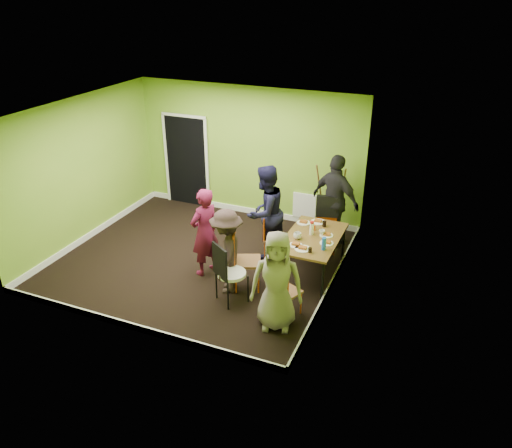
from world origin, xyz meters
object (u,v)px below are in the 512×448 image
(person_back_end, at_px, (335,201))
(person_left_near, at_px, (227,251))
(chair_back_end, at_px, (327,212))
(dining_table, at_px, (313,240))
(chair_left_far, at_px, (273,235))
(chair_front_end, at_px, (284,289))
(person_standing, at_px, (205,232))
(blue_bottle, at_px, (324,244))
(thermos, at_px, (312,229))
(chair_left_near, at_px, (242,256))
(orange_bottle, at_px, (314,228))
(chair_bentwood, at_px, (228,271))
(person_front_end, at_px, (277,281))
(easel, at_px, (330,202))
(person_left_far, at_px, (265,212))

(person_back_end, bearing_deg, person_left_near, 87.38)
(chair_back_end, bearing_deg, dining_table, 79.07)
(chair_left_far, xyz_separation_m, person_back_end, (0.88, 1.03, 0.43))
(chair_left_far, xyz_separation_m, person_left_near, (-0.31, -1.27, 0.25))
(chair_front_end, bearing_deg, person_standing, -177.85)
(blue_bottle, distance_m, person_left_near, 1.58)
(chair_back_end, distance_m, thermos, 1.04)
(chair_left_near, bearing_deg, dining_table, 108.19)
(dining_table, xyz_separation_m, person_back_end, (0.05, 1.31, 0.21))
(chair_left_near, bearing_deg, person_left_near, -70.68)
(dining_table, relative_size, person_back_end, 0.83)
(blue_bottle, distance_m, orange_bottle, 0.71)
(dining_table, bearing_deg, chair_bentwood, -127.09)
(chair_front_end, bearing_deg, person_front_end, -71.46)
(person_left_near, height_order, person_back_end, person_back_end)
(chair_back_end, relative_size, orange_bottle, 12.07)
(chair_left_near, xyz_separation_m, person_left_near, (-0.19, -0.17, 0.13))
(easel, distance_m, blue_bottle, 2.00)
(orange_bottle, bearing_deg, easel, 93.33)
(easel, distance_m, person_standing, 2.75)
(chair_front_end, distance_m, person_left_far, 1.96)
(dining_table, relative_size, person_left_near, 1.03)
(easel, height_order, person_standing, person_standing)
(easel, relative_size, orange_bottle, 17.62)
(chair_back_end, relative_size, chair_bentwood, 0.97)
(person_left_near, xyz_separation_m, person_back_end, (1.20, 2.30, 0.17))
(chair_left_far, xyz_separation_m, chair_front_end, (0.80, -1.59, 0.01))
(thermos, xyz_separation_m, person_left_near, (-1.10, -1.07, -0.13))
(chair_front_end, distance_m, easel, 2.91)
(chair_left_near, bearing_deg, orange_bottle, 117.43)
(chair_left_near, xyz_separation_m, person_left_far, (-0.05, 1.16, 0.29))
(orange_bottle, relative_size, person_left_far, 0.05)
(thermos, relative_size, person_left_far, 0.12)
(orange_bottle, xyz_separation_m, person_front_end, (-0.02, -1.85, -0.01))
(chair_back_end, height_order, orange_bottle, chair_back_end)
(chair_bentwood, bearing_deg, chair_left_near, 120.47)
(person_back_end, bearing_deg, person_left_far, 67.29)
(chair_back_end, height_order, person_front_end, person_front_end)
(chair_front_end, xyz_separation_m, thermos, (-0.01, 1.40, 0.37))
(chair_bentwood, bearing_deg, orange_bottle, 93.01)
(easel, bearing_deg, orange_bottle, -86.67)
(chair_back_end, relative_size, easel, 0.68)
(chair_left_near, height_order, chair_bentwood, chair_left_near)
(chair_left_near, relative_size, easel, 0.71)
(chair_bentwood, xyz_separation_m, person_left_near, (-0.16, 0.32, 0.15))
(thermos, xyz_separation_m, orange_bottle, (0.00, 0.18, -0.07))
(chair_left_near, xyz_separation_m, blue_bottle, (1.25, 0.46, 0.26))
(blue_bottle, bearing_deg, person_back_end, 98.33)
(blue_bottle, height_order, person_left_far, person_left_far)
(chair_left_far, relative_size, person_front_end, 0.54)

